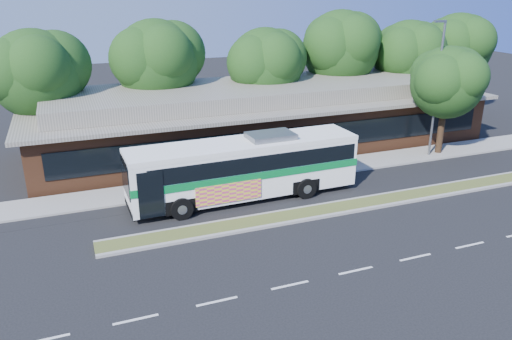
% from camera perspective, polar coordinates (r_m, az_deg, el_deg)
% --- Properties ---
extents(ground, '(120.00, 120.00, 0.00)m').
position_cam_1_polar(ground, '(26.65, 11.18, -4.70)').
color(ground, black).
rests_on(ground, ground).
extents(median_strip, '(26.00, 1.10, 0.15)m').
position_cam_1_polar(median_strip, '(27.07, 10.52, -4.06)').
color(median_strip, '#505B26').
rests_on(median_strip, ground).
extents(sidewalk, '(44.00, 2.60, 0.12)m').
position_cam_1_polar(sidewalk, '(31.76, 5.15, -0.10)').
color(sidewalk, gray).
rests_on(sidewalk, ground).
extents(plaza_building, '(33.20, 11.20, 4.45)m').
position_cam_1_polar(plaza_building, '(36.91, 0.76, 6.26)').
color(plaza_building, brown).
rests_on(plaza_building, ground).
extents(lamp_post, '(0.93, 0.18, 9.07)m').
position_cam_1_polar(lamp_post, '(35.36, 19.96, 9.03)').
color(lamp_post, slate).
rests_on(lamp_post, ground).
extents(tree_bg_a, '(6.47, 5.80, 8.63)m').
position_cam_1_polar(tree_bg_a, '(35.80, -23.24, 10.31)').
color(tree_bg_a, black).
rests_on(tree_bg_a, ground).
extents(tree_bg_b, '(6.69, 6.00, 9.00)m').
position_cam_1_polar(tree_bg_b, '(37.34, -10.71, 12.36)').
color(tree_bg_b, black).
rests_on(tree_bg_b, ground).
extents(tree_bg_c, '(6.24, 5.60, 8.26)m').
position_cam_1_polar(tree_bg_c, '(38.71, 1.55, 12.14)').
color(tree_bg_c, black).
rests_on(tree_bg_c, ground).
extents(tree_bg_d, '(6.91, 6.20, 9.37)m').
position_cam_1_polar(tree_bg_d, '(42.66, 10.06, 13.73)').
color(tree_bg_d, black).
rests_on(tree_bg_d, ground).
extents(tree_bg_e, '(6.47, 5.80, 8.50)m').
position_cam_1_polar(tree_bg_e, '(45.27, 17.35, 12.64)').
color(tree_bg_e, black).
rests_on(tree_bg_e, ground).
extents(tree_bg_f, '(6.69, 6.00, 8.92)m').
position_cam_1_polar(tree_bg_f, '(49.88, 22.29, 13.07)').
color(tree_bg_f, black).
rests_on(tree_bg_f, ground).
extents(transit_bus, '(12.77, 3.20, 3.56)m').
position_cam_1_polar(transit_bus, '(27.12, -1.26, 0.68)').
color(transit_bus, white).
rests_on(transit_bus, ground).
extents(sedan, '(5.36, 3.14, 1.46)m').
position_cam_1_polar(sedan, '(32.00, -14.60, 0.73)').
color(sedan, '#B5B7BC').
rests_on(sedan, ground).
extents(sidewalk_tree, '(5.38, 4.83, 7.43)m').
position_cam_1_polar(sidewalk_tree, '(36.44, 21.33, 9.53)').
color(sidewalk_tree, black).
rests_on(sidewalk_tree, ground).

